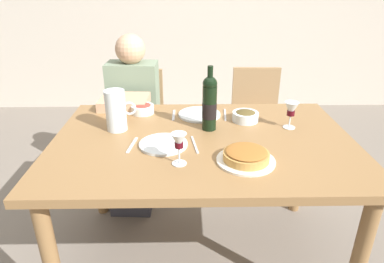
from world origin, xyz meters
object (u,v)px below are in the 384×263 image
(dinner_plate_left_setting, at_px, (199,114))
(chair_left, at_px, (139,121))
(dining_table, at_px, (203,155))
(water_pitcher, at_px, (116,113))
(chair_right, at_px, (256,118))
(diner_left, at_px, (132,118))
(wine_bottle, at_px, (210,103))
(olive_bowl, at_px, (245,116))
(wine_glass_right_diner, at_px, (179,142))
(wine_glass_left_diner, at_px, (291,110))
(dinner_plate_right_setting, at_px, (163,144))
(salad_bowl, at_px, (143,108))
(baked_tart, at_px, (246,156))

(dinner_plate_left_setting, bearing_deg, chair_left, 128.44)
(dining_table, bearing_deg, water_pitcher, 164.89)
(chair_right, bearing_deg, diner_left, 18.25)
(wine_bottle, height_order, water_pitcher, wine_bottle)
(olive_bowl, relative_size, wine_glass_right_diner, 1.00)
(wine_glass_left_diner, relative_size, dinner_plate_right_setting, 0.62)
(wine_bottle, relative_size, chair_right, 0.39)
(dinner_plate_left_setting, xyz_separation_m, diner_left, (-0.45, 0.32, -0.15))
(olive_bowl, height_order, chair_left, chair_left)
(salad_bowl, xyz_separation_m, olive_bowl, (0.59, -0.13, 0.00))
(salad_bowl, height_order, olive_bowl, olive_bowl)
(wine_glass_left_diner, bearing_deg, chair_left, 141.01)
(diner_left, bearing_deg, chair_right, -160.88)
(wine_glass_right_diner, bearing_deg, salad_bowl, 110.52)
(olive_bowl, height_order, dinner_plate_right_setting, olive_bowl)
(water_pitcher, height_order, diner_left, diner_left)
(salad_bowl, bearing_deg, dinner_plate_right_setting, -70.93)
(wine_bottle, height_order, wine_glass_right_diner, wine_bottle)
(chair_left, height_order, diner_left, diner_left)
(diner_left, bearing_deg, wine_glass_left_diner, 154.34)
(dinner_plate_left_setting, distance_m, dinner_plate_right_setting, 0.42)
(salad_bowl, height_order, dinner_plate_right_setting, salad_bowl)
(olive_bowl, bearing_deg, dining_table, -137.49)
(salad_bowl, distance_m, dinner_plate_right_setting, 0.45)
(dinner_plate_left_setting, bearing_deg, wine_glass_left_diner, -21.35)
(baked_tart, bearing_deg, olive_bowl, 81.21)
(salad_bowl, relative_size, chair_left, 0.15)
(wine_bottle, relative_size, chair_left, 0.39)
(wine_glass_right_diner, bearing_deg, dinner_plate_left_setting, 78.96)
(dining_table, height_order, wine_glass_left_diner, wine_glass_left_diner)
(salad_bowl, height_order, wine_glass_left_diner, wine_glass_left_diner)
(dining_table, height_order, baked_tart, baked_tart)
(chair_right, bearing_deg, water_pitcher, 42.73)
(dining_table, height_order, olive_bowl, olive_bowl)
(olive_bowl, bearing_deg, chair_left, 137.22)
(olive_bowl, xyz_separation_m, wine_glass_right_diner, (-0.36, -0.47, 0.07))
(olive_bowl, distance_m, chair_right, 0.76)
(wine_bottle, bearing_deg, chair_left, 122.84)
(chair_right, bearing_deg, wine_glass_left_diner, 93.03)
(dining_table, relative_size, wine_bottle, 4.42)
(water_pitcher, bearing_deg, baked_tart, -29.65)
(baked_tart, bearing_deg, wine_bottle, 111.51)
(salad_bowl, relative_size, diner_left, 0.12)
(dinner_plate_left_setting, relative_size, diner_left, 0.21)
(chair_left, relative_size, diner_left, 0.75)
(salad_bowl, relative_size, dinner_plate_left_setting, 0.55)
(chair_left, bearing_deg, baked_tart, 122.38)
(wine_glass_left_diner, bearing_deg, wine_bottle, -178.77)
(salad_bowl, bearing_deg, wine_glass_right_diner, -69.48)
(water_pitcher, bearing_deg, wine_glass_right_diner, -47.93)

